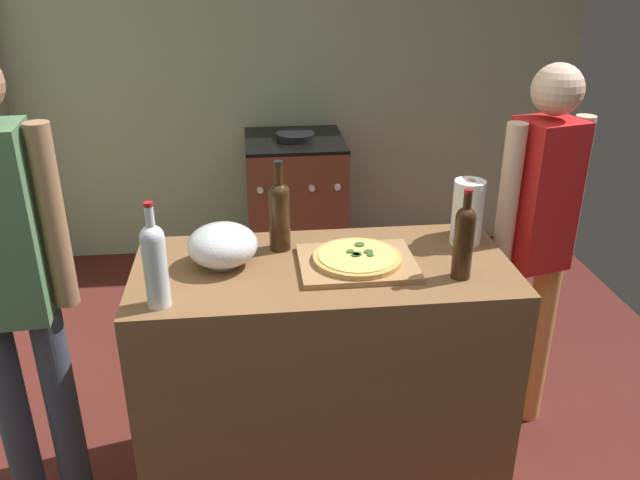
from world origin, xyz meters
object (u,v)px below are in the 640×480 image
pizza (357,258)px  person_in_stripes (8,276)px  mixing_bowl (222,245)px  wine_bottle_clear (464,239)px  stove (295,206)px  paper_towel_roll (468,212)px  wine_bottle_green (155,262)px  person_in_red (536,237)px  wine_bottle_dark (279,213)px

pizza → person_in_stripes: 1.13m
mixing_bowl → wine_bottle_clear: bearing=-12.8°
mixing_bowl → stove: (0.38, 1.78, -0.57)m
pizza → paper_towel_roll: size_ratio=1.24×
paper_towel_roll → wine_bottle_green: (-1.08, -0.34, 0.03)m
pizza → person_in_red: person_in_red is taller
stove → person_in_red: size_ratio=0.58×
mixing_bowl → person_in_red: bearing=8.6°
wine_bottle_dark → stove: bearing=83.9°
paper_towel_roll → person_in_stripes: (-1.56, -0.21, -0.06)m
mixing_bowl → wine_bottle_clear: wine_bottle_clear is taller
paper_towel_roll → wine_bottle_green: bearing=-162.3°
pizza → wine_bottle_clear: 0.37m
person_in_stripes → stove: bearing=61.1°
wine_bottle_green → person_in_red: (1.40, 0.44, -0.18)m
mixing_bowl → wine_bottle_dark: wine_bottle_dark is taller
wine_bottle_dark → pizza: bearing=-33.4°
wine_bottle_clear → pizza: bearing=159.6°
wine_bottle_dark → wine_bottle_green: size_ratio=0.98×
person_in_red → paper_towel_roll: bearing=-163.5°
person_in_red → wine_bottle_dark: bearing=-176.0°
pizza → mixing_bowl: 0.47m
wine_bottle_green → person_in_red: bearing=17.4°
mixing_bowl → person_in_stripes: size_ratio=0.14×
pizza → stove: (-0.08, 1.84, -0.52)m
pizza → person_in_stripes: bearing=-176.8°
paper_towel_roll → wine_bottle_dark: 0.69m
stove → wine_bottle_dark: bearing=-96.1°
mixing_bowl → wine_bottle_dark: bearing=29.0°
pizza → person_in_red: (0.75, 0.24, -0.07)m
paper_towel_roll → stove: paper_towel_roll is taller
pizza → wine_bottle_dark: bearing=146.6°
wine_bottle_dark → person_in_stripes: person_in_stripes is taller
mixing_bowl → person_in_red: (1.21, 0.18, -0.11)m
paper_towel_roll → wine_bottle_dark: (-0.69, 0.03, 0.02)m
paper_towel_roll → person_in_red: bearing=16.5°
person_in_stripes → wine_bottle_green: bearing=-15.9°
wine_bottle_green → wine_bottle_dark: bearing=43.2°
pizza → person_in_stripes: (-1.13, -0.06, 0.03)m
paper_towel_roll → stove: 1.87m
mixing_bowl → stove: 1.91m
person_in_stripes → person_in_red: bearing=9.1°
pizza → wine_bottle_clear: size_ratio=0.99×
mixing_bowl → wine_bottle_clear: 0.81m
stove → person_in_stripes: 2.24m
stove → pizza: bearing=-87.6°
pizza → wine_bottle_clear: bearing=-20.4°
person_in_red → mixing_bowl: bearing=-171.4°
mixing_bowl → paper_towel_roll: size_ratio=0.98×
person_in_stripes → person_in_red: 1.91m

